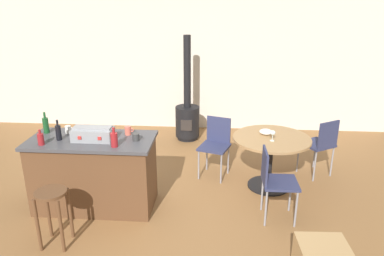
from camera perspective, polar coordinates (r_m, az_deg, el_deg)
ground_plane at (r=4.82m, az=-4.84°, el=-11.66°), size 8.80×8.80×0.00m
back_wall at (r=7.21m, az=-1.37°, el=10.47°), size 8.00×0.10×2.70m
kitchen_island at (r=4.72m, az=-14.93°, el=-6.74°), size 1.50×0.72×0.91m
wooden_stool at (r=4.14m, az=-20.88°, el=-11.26°), size 0.33×0.33×0.64m
dining_table at (r=5.07m, az=12.17°, el=-3.25°), size 1.04×1.04×0.74m
folding_chair_near at (r=4.38m, az=12.69°, el=-7.73°), size 0.41×0.41×0.88m
folding_chair_far at (r=5.59m, az=19.38°, el=-2.18°), size 0.55×0.55×0.88m
folding_chair_left at (r=5.34m, az=3.71°, el=-2.26°), size 0.51×0.51×0.86m
wood_stove at (r=6.72m, az=-0.72°, el=2.03°), size 0.44×0.45×1.90m
toolbox at (r=4.47m, az=-15.16°, el=-0.88°), size 0.47×0.25×0.17m
bottle_0 at (r=4.21m, az=-12.02°, el=-1.74°), size 0.08×0.08×0.23m
bottle_1 at (r=4.59m, az=-20.06°, el=-0.63°), size 0.07×0.07×0.25m
bottle_2 at (r=4.89m, az=-21.79°, el=0.45°), size 0.07×0.07×0.27m
bottle_3 at (r=4.52m, az=-22.48°, el=-1.58°), size 0.07×0.07×0.19m
cup_0 at (r=4.56m, az=-9.92°, el=-0.37°), size 0.11×0.08×0.11m
cup_1 at (r=4.81m, az=-18.70°, el=-0.21°), size 0.11×0.07×0.09m
cup_2 at (r=4.36m, az=-8.70°, el=-1.40°), size 0.12×0.08×0.09m
wine_glass at (r=4.86m, az=12.45°, el=-0.79°), size 0.07×0.07×0.14m
serving_bowl at (r=5.10m, az=11.44°, el=-0.57°), size 0.18×0.18×0.07m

